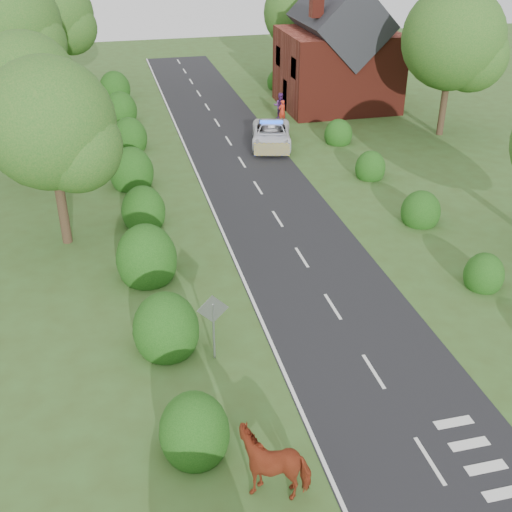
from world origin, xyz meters
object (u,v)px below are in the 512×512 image
object	(u,v)px
pedestrian_red	(282,111)
pedestrian_purple	(280,106)
police_van	(271,134)
road_sign	(213,318)
cow	(275,463)

from	to	relation	value
pedestrian_red	pedestrian_purple	xyz separation A→B (m)	(0.11, 1.01, 0.12)
police_van	road_sign	bearing A→B (deg)	-95.81
cow	pedestrian_red	world-z (taller)	cow
cow	police_van	world-z (taller)	cow
police_van	pedestrian_purple	bearing A→B (deg)	83.39
cow	pedestrian_red	xyz separation A→B (m)	(8.91, 30.79, -0.02)
road_sign	pedestrian_red	bearing A→B (deg)	69.29
police_van	pedestrian_red	distance (m)	4.89
pedestrian_red	cow	bearing A→B (deg)	56.25
road_sign	pedestrian_red	size ratio (longest dim) A/B	1.60
cow	pedestrian_purple	distance (m)	33.06
cow	police_van	size ratio (longest dim) A/B	0.40
cow	pedestrian_purple	bearing A→B (deg)	-179.25
police_van	pedestrian_red	world-z (taller)	police_van
road_sign	pedestrian_red	world-z (taller)	road_sign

